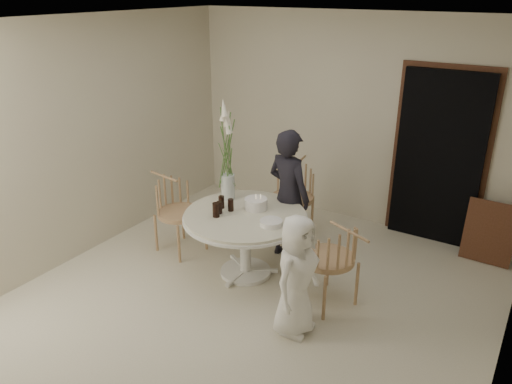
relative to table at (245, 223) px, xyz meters
The scene contains 18 objects.
ground 0.75m from the table, 35.54° to the right, with size 4.50×4.50×0.00m, color beige.
room_shell 1.09m from the table, 35.54° to the right, with size 4.50×4.50×4.50m.
doorway 2.49m from the table, 52.29° to the left, with size 1.00×0.10×2.10m, color black.
door_trim 2.53m from the table, 52.85° to the left, with size 1.12×0.03×2.22m, color brown.
table is the anchor object (origin of this frame).
picture_frame 2.80m from the table, 37.51° to the left, with size 0.55×0.04×0.73m, color brown.
chair_far 1.23m from the table, 91.86° to the left, with size 0.56×0.60×0.92m.
chair_right 1.10m from the table, ahead, with size 0.67×0.65×0.93m.
chair_left 1.07m from the table, behind, with size 0.59×0.56×0.91m.
girl 0.63m from the table, 70.09° to the left, with size 0.56×0.37×1.55m, color black.
boy 1.09m from the table, 32.35° to the right, with size 0.57×0.37×1.16m, color white.
birthday_cake 0.24m from the table, 79.74° to the left, with size 0.25×0.25×0.17m.
cola_tumbler_a 0.37m from the table, 133.97° to the right, with size 0.07×0.07×0.16m, color black.
cola_tumbler_b 0.33m from the table, 150.41° to the right, with size 0.06×0.06×0.13m, color black.
cola_tumbler_c 0.25m from the table, behind, with size 0.06×0.06×0.13m, color black.
cola_tumbler_d 0.35m from the table, behind, with size 0.06×0.06×0.14m, color black.
plate_stack 0.41m from the table, 14.33° to the right, with size 0.23×0.23×0.06m, color white.
flower_vase 0.74m from the table, 148.04° to the left, with size 0.15×0.15×1.14m.
Camera 1 is at (2.28, -3.75, 2.98)m, focal length 35.00 mm.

